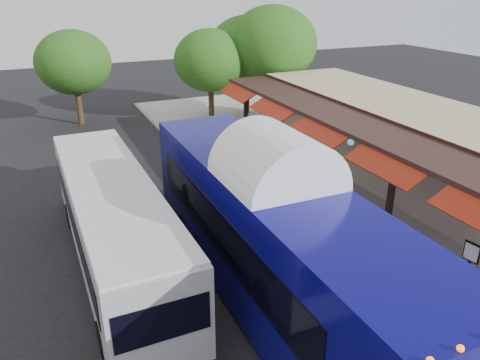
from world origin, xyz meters
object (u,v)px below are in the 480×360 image
ped_a (307,234)px  sign_board (471,254)px  ped_d (259,162)px  coach_bus (275,235)px  city_bus (114,220)px  ped_c (265,196)px  ped_b (278,161)px

ped_a → sign_board: bearing=-22.2°
ped_d → coach_bus: bearing=65.3°
city_bus → ped_c: bearing=6.8°
ped_b → ped_c: bearing=53.2°
city_bus → ped_a: (5.79, -2.32, -0.64)m
coach_bus → ped_d: size_ratio=7.52×
coach_bus → ped_b: size_ratio=8.08×
sign_board → city_bus: bearing=142.9°
coach_bus → ped_a: (2.05, 1.55, -1.23)m
ped_a → ped_d: ped_a is taller
ped_c → ped_d: bearing=-154.5°
city_bus → ped_d: 8.44m
ped_a → ped_c: 3.08m
ped_c → ped_d: (1.48, 3.49, -0.06)m
city_bus → ped_c: (5.79, 0.76, -0.58)m
coach_bus → ped_d: bearing=66.5°
coach_bus → ped_a: coach_bus is taller
sign_board → ped_c: bearing=115.1°
coach_bus → ped_c: (2.05, 4.63, -1.17)m
ped_c → ped_d: 3.79m
city_bus → sign_board: (9.87, -5.34, -0.72)m
ped_a → ped_d: bearing=91.6°
coach_bus → sign_board: 6.45m
coach_bus → ped_d: 8.94m
coach_bus → ped_b: (4.50, 8.10, -1.30)m
coach_bus → ped_b: coach_bus is taller
ped_a → ped_d: size_ratio=1.01×
city_bus → ped_d: bearing=29.6°
ped_a → ped_d: 6.74m
coach_bus → city_bus: bearing=133.9°
coach_bus → sign_board: size_ratio=11.22×
ped_b → ped_c: size_ratio=0.87×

